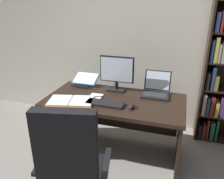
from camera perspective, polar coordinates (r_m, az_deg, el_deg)
The scene contains 11 objects.
wall_back at distance 3.30m, azimuth 9.65°, elevation 12.58°, with size 5.66×0.12×2.61m, color beige.
desk at distance 2.78m, azimuth 1.14°, elevation -5.55°, with size 1.59×0.80×0.74m.
office_chair at distance 2.04m, azimuth -10.01°, elevation -19.92°, with size 0.68×0.60×1.10m.
monitor at distance 2.81m, azimuth 1.18°, elevation 3.96°, with size 0.43×0.16×0.44m.
laptop at distance 2.79m, azimuth 11.00°, elevation -0.11°, with size 0.32×0.35×0.26m.
keyboard at distance 2.49m, azimuth -1.77°, elevation -3.54°, with size 0.42×0.15×0.02m, color black.
computer_mouse at distance 2.41m, azimuth 5.00°, elevation -4.27°, with size 0.06×0.10×0.04m, color black.
reading_stand_with_book at distance 3.07m, azimuth -6.70°, elevation 2.46°, with size 0.33×0.29×0.13m.
open_binder at distance 2.59m, azimuth -10.30°, elevation -2.84°, with size 0.56×0.41×0.02m.
notepad at distance 2.67m, azimuth -4.26°, elevation -1.93°, with size 0.15×0.21×0.01m, color white.
pen at distance 2.66m, azimuth -3.87°, elevation -1.80°, with size 0.01×0.01×0.14m, color black.
Camera 1 is at (0.45, -1.10, 1.81)m, focal length 36.39 mm.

